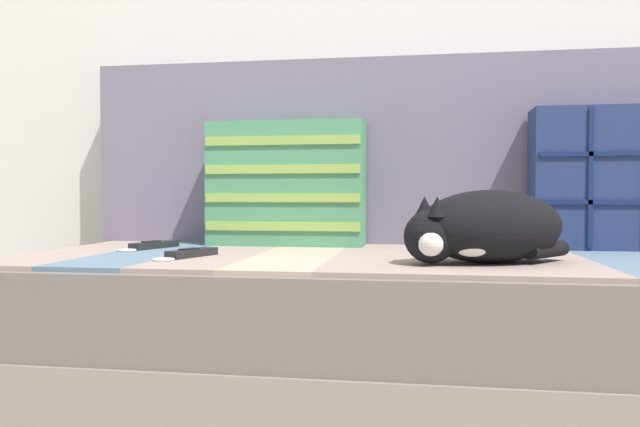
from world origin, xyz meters
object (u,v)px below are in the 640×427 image
object	(u,v)px
throw_pillow_striped	(287,184)
throw_pillow_quilted	(610,179)
sleeping_cat	(482,228)
game_remote_far	(190,253)
game_remote_near	(152,245)
couch	(377,329)

from	to	relation	value
throw_pillow_striped	throw_pillow_quilted	bearing A→B (deg)	0.03
throw_pillow_quilted	sleeping_cat	distance (m)	0.56
throw_pillow_quilted	game_remote_far	bearing A→B (deg)	-159.47
throw_pillow_quilted	throw_pillow_striped	world-z (taller)	throw_pillow_quilted
sleeping_cat	game_remote_near	size ratio (longest dim) A/B	1.81
couch	sleeping_cat	world-z (taller)	sleeping_cat
throw_pillow_striped	game_remote_near	size ratio (longest dim) A/B	2.16
throw_pillow_striped	sleeping_cat	world-z (taller)	throw_pillow_striped
sleeping_cat	game_remote_near	distance (m)	0.88
sleeping_cat	game_remote_near	world-z (taller)	sleeping_cat
game_remote_far	sleeping_cat	bearing A→B (deg)	-2.26
throw_pillow_quilted	game_remote_near	bearing A→B (deg)	-171.87
sleeping_cat	throw_pillow_striped	bearing A→B (deg)	141.32
throw_pillow_striped	game_remote_near	distance (m)	0.41
throw_pillow_striped	sleeping_cat	distance (m)	0.66
game_remote_near	game_remote_far	size ratio (longest dim) A/B	1.05
couch	game_remote_near	world-z (taller)	game_remote_near
throw_pillow_quilted	game_remote_near	size ratio (longest dim) A/B	1.94
throw_pillow_striped	game_remote_near	bearing A→B (deg)	-152.59
game_remote_near	game_remote_far	world-z (taller)	same
game_remote_far	game_remote_near	bearing A→B (deg)	131.62
throw_pillow_quilted	sleeping_cat	world-z (taller)	throw_pillow_quilted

